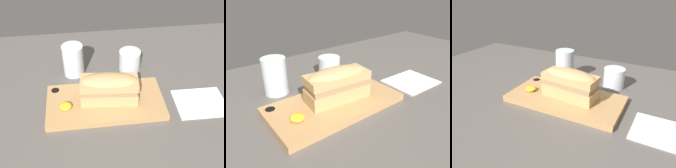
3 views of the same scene
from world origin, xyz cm
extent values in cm
cube|color=#56514C|center=(0.00, 0.00, 1.00)|extent=(171.87, 99.19, 2.00)
cube|color=tan|center=(-9.84, 1.90, 2.99)|extent=(37.95, 19.11, 1.98)
cylinder|color=black|center=(-26.14, 8.78, 3.54)|extent=(2.68, 2.68, 0.99)
cube|color=tan|center=(-8.45, 2.36, 5.95)|extent=(18.68, 9.12, 3.93)
cube|color=#9E7A56|center=(-8.45, 2.36, 8.80)|extent=(17.93, 8.76, 1.76)
cube|color=tan|center=(-8.45, 2.36, 10.86)|extent=(18.68, 9.12, 2.36)
ellipsoid|color=tan|center=(-8.45, 2.36, 11.84)|extent=(18.31, 8.94, 3.54)
ellipsoid|color=gold|center=(-22.58, -0.34, 4.74)|extent=(3.80, 3.80, 1.52)
cylinder|color=silver|center=(-19.49, 20.10, 7.87)|extent=(7.54, 7.54, 11.73)
cylinder|color=silver|center=(-19.49, 20.10, 4.84)|extent=(6.63, 6.63, 5.28)
cylinder|color=silver|center=(1.36, 20.27, 5.78)|extent=(7.94, 7.94, 7.56)
cylinder|color=#5B141E|center=(1.36, 20.27, 5.30)|extent=(7.15, 7.15, 6.19)
cube|color=white|center=(21.45, -1.45, 2.20)|extent=(16.89, 13.95, 0.40)
camera|label=1|loc=(-15.94, -63.43, 67.64)|focal=45.00mm
camera|label=2|loc=(-41.43, -41.34, 36.00)|focal=35.00mm
camera|label=3|loc=(19.38, -55.54, 39.05)|focal=35.00mm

